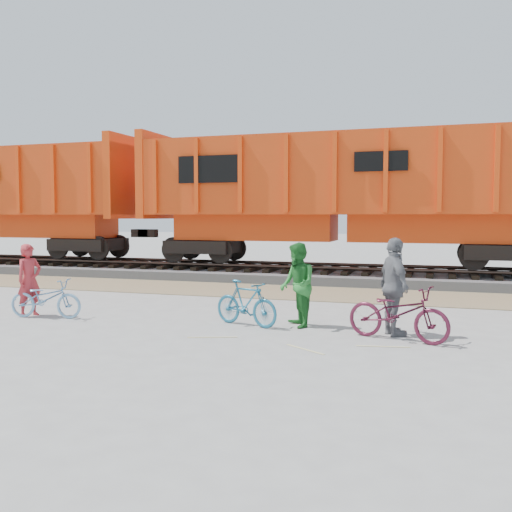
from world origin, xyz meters
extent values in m
plane|color=#9E9E99|center=(0.00, 0.00, 0.00)|extent=(120.00, 120.00, 0.00)
cube|color=#8D7A57|center=(0.00, 5.50, 0.01)|extent=(120.00, 3.00, 0.02)
cube|color=slate|center=(0.00, 9.00, 0.15)|extent=(120.00, 4.00, 0.30)
cube|color=black|center=(-6.50, 9.00, 0.36)|extent=(0.22, 2.60, 0.12)
cube|color=black|center=(0.00, 9.00, 0.36)|extent=(0.22, 2.60, 0.12)
cylinder|color=#382821|center=(0.00, 8.28, 0.48)|extent=(120.00, 0.12, 0.12)
cylinder|color=#382821|center=(0.00, 9.72, 0.48)|extent=(120.00, 0.12, 0.12)
cube|color=#E13F0E|center=(-8.43, 9.00, 3.64)|extent=(0.30, 3.06, 3.10)
cube|color=black|center=(-0.28, 9.00, 0.94)|extent=(11.20, 2.20, 0.80)
cube|color=#C93C0E|center=(-0.28, 9.00, 1.79)|extent=(11.76, 1.65, 0.90)
cube|color=#C93C0E|center=(-0.28, 9.00, 3.54)|extent=(14.00, 3.00, 2.60)
cube|color=#E13F0E|center=(-7.13, 9.00, 3.64)|extent=(0.30, 3.06, 3.10)
cube|color=black|center=(-4.48, 7.42, 3.74)|extent=(2.20, 0.04, 0.90)
imported|color=#79AFD9|center=(-5.16, -0.06, 0.42)|extent=(1.67, 0.80, 0.84)
imported|color=#1E6382|center=(-0.78, 0.44, 0.45)|extent=(1.57, 0.91, 0.91)
imported|color=#51172B|center=(2.19, -0.02, 0.49)|extent=(1.97, 1.21, 0.98)
imported|color=#B12D33|center=(-5.66, 0.04, 0.79)|extent=(0.53, 0.66, 1.58)
imported|color=#24762B|center=(0.22, 0.64, 0.84)|extent=(0.95, 1.02, 1.67)
imported|color=slate|center=(2.09, 0.38, 0.90)|extent=(0.88, 1.14, 1.80)
camera|label=1|loc=(2.87, -10.21, 2.19)|focal=40.00mm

